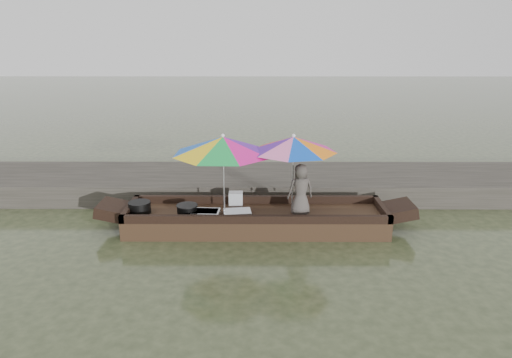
{
  "coord_description": "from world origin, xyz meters",
  "views": [
    {
      "loc": [
        0.03,
        -8.3,
        3.56
      ],
      "look_at": [
        0.0,
        0.1,
        1.0
      ],
      "focal_mm": 32.0,
      "sensor_mm": 36.0,
      "label": 1
    }
  ],
  "objects_px": {
    "supply_bag": "(236,198)",
    "umbrella_stern": "(293,174)",
    "umbrella_bow": "(224,174)",
    "boat_hull": "(256,221)",
    "charcoal_grill": "(187,210)",
    "tray_crayfish": "(206,213)",
    "cooking_pot": "(140,207)",
    "tray_scallop": "(237,212)",
    "vendor": "(301,190)"
  },
  "relations": [
    {
      "from": "boat_hull",
      "to": "cooking_pot",
      "type": "distance_m",
      "value": 2.27
    },
    {
      "from": "charcoal_grill",
      "to": "umbrella_stern",
      "type": "relative_size",
      "value": 0.23
    },
    {
      "from": "cooking_pot",
      "to": "umbrella_stern",
      "type": "distance_m",
      "value": 3.03
    },
    {
      "from": "tray_scallop",
      "to": "umbrella_bow",
      "type": "xyz_separation_m",
      "value": [
        -0.25,
        0.07,
        0.74
      ]
    },
    {
      "from": "cooking_pot",
      "to": "umbrella_bow",
      "type": "xyz_separation_m",
      "value": [
        1.64,
        0.04,
        0.66
      ]
    },
    {
      "from": "cooking_pot",
      "to": "umbrella_stern",
      "type": "xyz_separation_m",
      "value": [
        2.95,
        0.04,
        0.66
      ]
    },
    {
      "from": "boat_hull",
      "to": "vendor",
      "type": "height_order",
      "value": "vendor"
    },
    {
      "from": "cooking_pot",
      "to": "tray_scallop",
      "type": "height_order",
      "value": "cooking_pot"
    },
    {
      "from": "cooking_pot",
      "to": "tray_crayfish",
      "type": "xyz_separation_m",
      "value": [
        1.29,
        -0.12,
        -0.07
      ]
    },
    {
      "from": "tray_scallop",
      "to": "vendor",
      "type": "xyz_separation_m",
      "value": [
        1.21,
        -0.05,
        0.48
      ]
    },
    {
      "from": "supply_bag",
      "to": "umbrella_stern",
      "type": "bearing_deg",
      "value": -22.05
    },
    {
      "from": "umbrella_stern",
      "to": "tray_scallop",
      "type": "bearing_deg",
      "value": -176.24
    },
    {
      "from": "cooking_pot",
      "to": "umbrella_stern",
      "type": "bearing_deg",
      "value": 0.68
    },
    {
      "from": "charcoal_grill",
      "to": "vendor",
      "type": "relative_size",
      "value": 0.38
    },
    {
      "from": "supply_bag",
      "to": "umbrella_stern",
      "type": "height_order",
      "value": "umbrella_stern"
    },
    {
      "from": "tray_crayfish",
      "to": "vendor",
      "type": "xyz_separation_m",
      "value": [
        1.81,
        0.03,
        0.46
      ]
    },
    {
      "from": "charcoal_grill",
      "to": "supply_bag",
      "type": "xyz_separation_m",
      "value": [
        0.91,
        0.56,
        0.04
      ]
    },
    {
      "from": "cooking_pot",
      "to": "umbrella_bow",
      "type": "relative_size",
      "value": 0.22
    },
    {
      "from": "supply_bag",
      "to": "umbrella_bow",
      "type": "distance_m",
      "value": 0.81
    },
    {
      "from": "boat_hull",
      "to": "cooking_pot",
      "type": "xyz_separation_m",
      "value": [
        -2.25,
        -0.04,
        0.29
      ]
    },
    {
      "from": "supply_bag",
      "to": "umbrella_bow",
      "type": "height_order",
      "value": "umbrella_bow"
    },
    {
      "from": "supply_bag",
      "to": "cooking_pot",
      "type": "bearing_deg",
      "value": -165.24
    },
    {
      "from": "vendor",
      "to": "supply_bag",
      "type": "bearing_deg",
      "value": -36.69
    },
    {
      "from": "boat_hull",
      "to": "vendor",
      "type": "distance_m",
      "value": 1.09
    },
    {
      "from": "umbrella_bow",
      "to": "tray_crayfish",
      "type": "bearing_deg",
      "value": -156.41
    },
    {
      "from": "supply_bag",
      "to": "tray_crayfish",
      "type": "bearing_deg",
      "value": -132.39
    },
    {
      "from": "umbrella_bow",
      "to": "umbrella_stern",
      "type": "distance_m",
      "value": 1.31
    },
    {
      "from": "tray_crayfish",
      "to": "umbrella_bow",
      "type": "distance_m",
      "value": 0.82
    },
    {
      "from": "umbrella_bow",
      "to": "tray_scallop",
      "type": "bearing_deg",
      "value": -15.5
    },
    {
      "from": "tray_crayfish",
      "to": "tray_scallop",
      "type": "height_order",
      "value": "tray_crayfish"
    },
    {
      "from": "tray_crayfish",
      "to": "umbrella_stern",
      "type": "distance_m",
      "value": 1.82
    },
    {
      "from": "cooking_pot",
      "to": "supply_bag",
      "type": "xyz_separation_m",
      "value": [
        1.84,
        0.49,
        0.02
      ]
    },
    {
      "from": "supply_bag",
      "to": "vendor",
      "type": "height_order",
      "value": "vendor"
    },
    {
      "from": "tray_crayfish",
      "to": "umbrella_bow",
      "type": "xyz_separation_m",
      "value": [
        0.35,
        0.15,
        0.73
      ]
    },
    {
      "from": "tray_crayfish",
      "to": "boat_hull",
      "type": "bearing_deg",
      "value": 8.97
    },
    {
      "from": "vendor",
      "to": "umbrella_stern",
      "type": "distance_m",
      "value": 0.33
    },
    {
      "from": "tray_crayfish",
      "to": "charcoal_grill",
      "type": "relative_size",
      "value": 1.37
    },
    {
      "from": "tray_scallop",
      "to": "boat_hull",
      "type": "bearing_deg",
      "value": 10.89
    },
    {
      "from": "supply_bag",
      "to": "umbrella_bow",
      "type": "relative_size",
      "value": 0.15
    },
    {
      "from": "boat_hull",
      "to": "umbrella_stern",
      "type": "xyz_separation_m",
      "value": [
        0.7,
        0.0,
        0.95
      ]
    },
    {
      "from": "tray_crayfish",
      "to": "tray_scallop",
      "type": "bearing_deg",
      "value": 7.81
    },
    {
      "from": "tray_scallop",
      "to": "vendor",
      "type": "distance_m",
      "value": 1.3
    },
    {
      "from": "boat_hull",
      "to": "supply_bag",
      "type": "relative_size",
      "value": 17.89
    },
    {
      "from": "tray_scallop",
      "to": "charcoal_grill",
      "type": "height_order",
      "value": "charcoal_grill"
    },
    {
      "from": "charcoal_grill",
      "to": "umbrella_bow",
      "type": "relative_size",
      "value": 0.2
    },
    {
      "from": "cooking_pot",
      "to": "tray_scallop",
      "type": "relative_size",
      "value": 0.81
    },
    {
      "from": "vendor",
      "to": "cooking_pot",
      "type": "bearing_deg",
      "value": -13.83
    },
    {
      "from": "umbrella_stern",
      "to": "tray_crayfish",
      "type": "bearing_deg",
      "value": -174.77
    },
    {
      "from": "tray_scallop",
      "to": "umbrella_bow",
      "type": "relative_size",
      "value": 0.27
    },
    {
      "from": "tray_scallop",
      "to": "charcoal_grill",
      "type": "xyz_separation_m",
      "value": [
        -0.96,
        -0.05,
        0.06
      ]
    }
  ]
}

